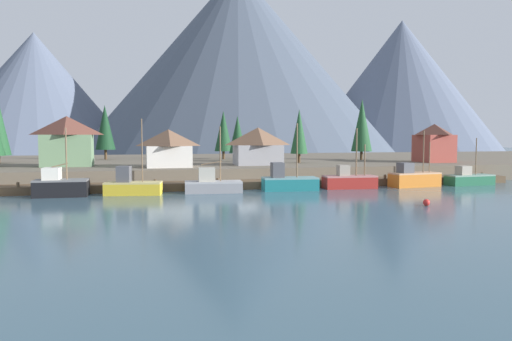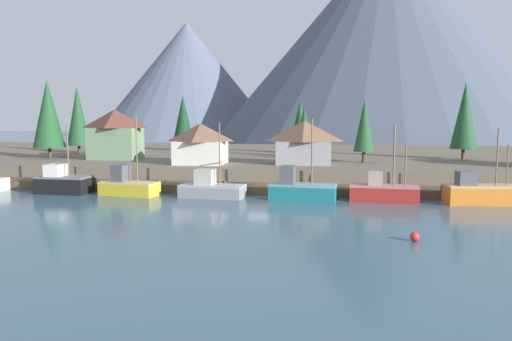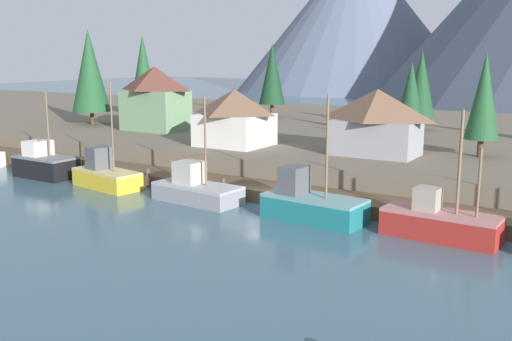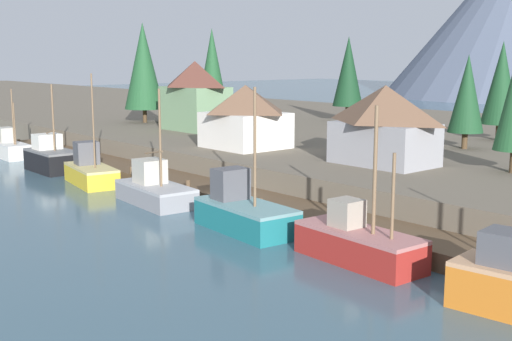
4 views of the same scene
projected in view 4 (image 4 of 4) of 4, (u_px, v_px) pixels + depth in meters
The scene contains 17 objects.
ground_plane at pixel (399, 183), 57.99m from camera, with size 400.00×400.00×1.00m, color #3D5B6B.
dock at pixel (242, 200), 46.19m from camera, with size 80.00×4.00×1.60m.
shoreline_bank at pixel (473, 151), 65.45m from camera, with size 400.00×56.00×2.50m, color #665B4C.
fishing_boat_white at pixel (10, 147), 69.27m from camera, with size 6.12×2.72×7.26m.
fishing_boat_black at pixel (52, 158), 60.76m from camera, with size 6.07×3.25×8.03m.
fishing_boat_yellow at pixel (91, 171), 54.54m from camera, with size 7.03×3.81×9.15m.
fishing_boat_grey at pixel (155, 190), 47.30m from camera, with size 7.34×3.67×8.28m.
fishing_boat_teal at pixel (244, 212), 39.84m from camera, with size 7.34×3.67×8.73m.
fishing_boat_red at pixel (358, 243), 33.58m from camera, with size 7.25×3.02×8.11m.
house_grey at pixel (385, 124), 48.66m from camera, with size 7.59×4.89×5.90m.
house_green at pixel (195, 95), 72.18m from camera, with size 7.60×5.15×7.55m.
house_white at pixel (245, 116), 58.02m from camera, with size 6.74×6.16×5.54m.
conifer_near_right at pixel (212, 68), 88.68m from camera, with size 4.01×4.01×11.82m.
conifer_mid_left at pixel (348, 71), 81.75m from camera, with size 3.75×3.75×10.53m.
conifer_back_left at pixel (501, 83), 62.79m from camera, with size 3.52×3.52×9.48m.
conifer_back_right at pixel (467, 94), 56.89m from camera, with size 3.06×3.06×8.21m.
conifer_centre at pixel (143, 66), 80.07m from camera, with size 4.81×4.81×12.13m.
Camera 4 is at (34.77, -26.86, 10.36)m, focal length 46.13 mm.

